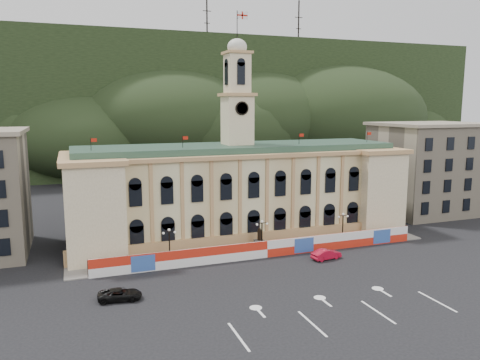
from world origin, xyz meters
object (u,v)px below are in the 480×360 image
object	(u,v)px
lamp_center	(262,234)
black_suv	(120,294)
statue	(259,244)
red_sedan	(326,254)

from	to	relation	value
lamp_center	black_suv	distance (m)	24.29
statue	lamp_center	distance (m)	2.14
black_suv	lamp_center	bearing A→B (deg)	-56.76
statue	red_sedan	xyz separation A→B (m)	(7.75, -6.68, -0.44)
lamp_center	red_sedan	xyz separation A→B (m)	(7.75, -5.68, -2.32)
red_sedan	lamp_center	bearing A→B (deg)	44.74
red_sedan	black_suv	size ratio (longest dim) A/B	0.91
statue	red_sedan	bearing A→B (deg)	-40.75
statue	red_sedan	world-z (taller)	statue
black_suv	statue	bearing A→B (deg)	-54.65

